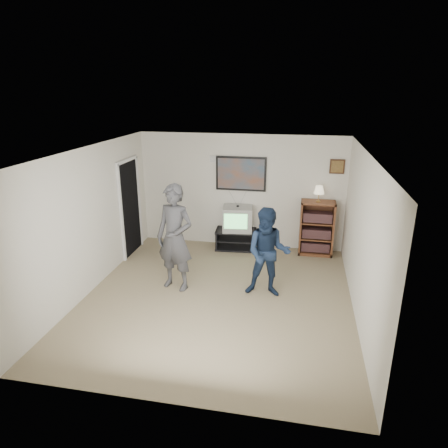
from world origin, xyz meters
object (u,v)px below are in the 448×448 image
(crt_television, at_px, (238,218))
(person_tall, at_px, (175,238))
(media_stand, at_px, (236,239))
(bookshelf, at_px, (317,228))
(person_short, at_px, (268,253))

(crt_television, xyz_separation_m, person_tall, (-0.78, -2.00, 0.24))
(media_stand, distance_m, bookshelf, 1.77)
(crt_television, xyz_separation_m, bookshelf, (1.70, 0.05, -0.12))
(media_stand, xyz_separation_m, bookshelf, (1.73, 0.05, 0.37))
(person_tall, bearing_deg, person_short, 15.80)
(person_tall, bearing_deg, media_stand, 84.08)
(crt_television, height_order, person_tall, person_tall)
(person_tall, relative_size, person_short, 1.21)
(crt_television, distance_m, bookshelf, 1.70)
(media_stand, bearing_deg, person_short, -70.21)
(bookshelf, relative_size, person_short, 0.75)
(crt_television, height_order, bookshelf, bookshelf)
(media_stand, relative_size, person_tall, 0.48)
(crt_television, bearing_deg, person_tall, -118.17)
(person_short, bearing_deg, crt_television, 111.87)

